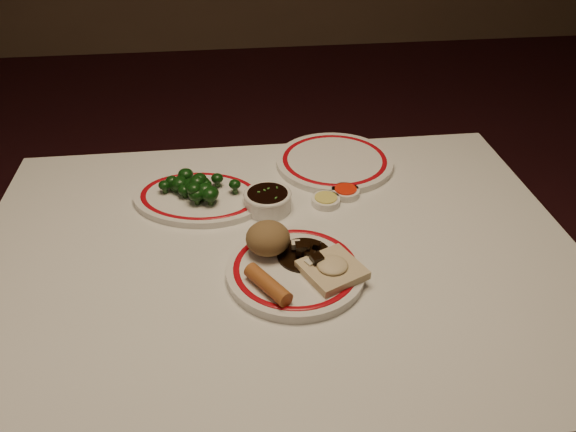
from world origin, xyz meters
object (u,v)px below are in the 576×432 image
Objects in this scene: rice_mound at (268,238)px; fried_wonton at (332,269)px; stirfry_heap at (306,253)px; soy_bowl at (268,201)px; dining_table at (279,285)px; broccoli_plate at (200,197)px; main_plate at (296,270)px; spring_roll at (268,284)px; broccoli_pile at (196,187)px.

fried_wonton is (0.11, -0.08, -0.02)m from rice_mound.
stirfry_heap reaches higher than soy_bowl.
broccoli_plate is (-0.16, 0.20, 0.10)m from dining_table.
soy_bowl is at bearing 98.22° from main_plate.
soy_bowl is (0.01, 0.17, -0.03)m from rice_mound.
dining_table is 11.44× the size of spring_roll.
stirfry_heap is (0.02, 0.03, 0.02)m from main_plate.
main_plate is at bearing 13.31° from spring_roll.
stirfry_heap is 0.20m from soy_bowl.
dining_table is at bearing 108.94° from main_plate.
soy_bowl is at bearing 85.19° from rice_mound.
rice_mound is 0.81× the size of stirfry_heap.
dining_table is 14.09× the size of rice_mound.
rice_mound is at bearing 52.26° from spring_roll.
dining_table is 0.14m from stirfry_heap.
main_plate is at bearing -56.68° from broccoli_plate.
dining_table is at bearing 43.68° from rice_mound.
rice_mound reaches higher than dining_table.
main_plate is 2.96× the size of soy_bowl.
fried_wonton reaches higher than soy_bowl.
main_plate is 3.56× the size of rice_mound.
soy_bowl is (0.15, -0.05, -0.02)m from broccoli_pile.
broccoli_pile is 0.16m from soy_bowl.
spring_roll is (-0.03, -0.13, 0.12)m from dining_table.
rice_mound is at bearing 158.61° from stirfry_heap.
rice_mound reaches higher than spring_roll.
broccoli_plate is at bearing 129.29° from stirfry_heap.
rice_mound is at bearing -136.32° from dining_table.
soy_bowl is (0.02, 0.28, -0.01)m from spring_roll.
rice_mound reaches higher than main_plate.
stirfry_heap is at bearing -49.51° from broccoli_pile.
spring_roll is 0.57× the size of broccoli_pile.
rice_mound is 0.08m from stirfry_heap.
rice_mound is 0.17m from soy_bowl.
main_plate is at bearing -48.95° from rice_mound.
fried_wonton is at bearing -50.85° from broccoli_plate.
broccoli_pile is (-0.19, 0.27, 0.03)m from main_plate.
rice_mound is 0.47× the size of broccoli_pile.
main_plate is 0.23m from soy_bowl.
rice_mound is 0.64× the size of fried_wonton.
fried_wonton is at bearing -21.87° from main_plate.
broccoli_pile reaches higher than main_plate.
stirfry_heap is (0.05, -0.05, 0.12)m from dining_table.
broccoli_pile reaches higher than spring_roll.
spring_roll reaches higher than dining_table.
stirfry_heap is at bearing -74.42° from soy_bowl.
rice_mound is at bearing 131.05° from main_plate.
main_plate is 0.08m from rice_mound.
broccoli_plate is 3.36× the size of soy_bowl.
broccoli_pile is (-0.25, 0.30, 0.01)m from fried_wonton.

